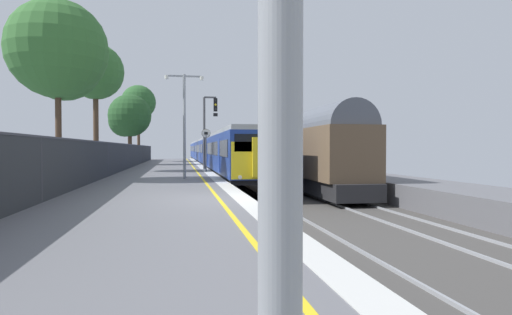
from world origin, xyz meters
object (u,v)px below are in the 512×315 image
platform_lamp_mid (184,117)px  background_tree_centre (138,103)px  commuter_train_at_platform (210,151)px  background_tree_back (60,54)px  background_tree_left (128,117)px  signal_gantry (208,124)px  freight_train_adjacent_track (262,148)px  background_tree_right (95,74)px  speed_limit_sign (206,145)px

platform_lamp_mid → background_tree_centre: size_ratio=0.59×
commuter_train_at_platform → background_tree_back: size_ratio=7.38×
platform_lamp_mid → background_tree_left: bearing=104.0°
signal_gantry → background_tree_back: 13.23m
freight_train_adjacent_track → background_tree_right: background_tree_right is taller
speed_limit_sign → background_tree_back: 10.87m
commuter_train_at_platform → signal_gantry: 18.54m
commuter_train_at_platform → background_tree_centre: bearing=165.7°
freight_train_adjacent_track → background_tree_centre: size_ratio=4.88×
signal_gantry → background_tree_back: bearing=-127.2°
speed_limit_sign → background_tree_left: size_ratio=0.42×
commuter_train_at_platform → background_tree_left: size_ratio=9.42×
freight_train_adjacent_track → background_tree_left: background_tree_left is taller
background_tree_back → background_tree_left: bearing=87.6°
background_tree_right → background_tree_left: bearing=86.4°
freight_train_adjacent_track → background_tree_right: size_ratio=5.16×
commuter_train_at_platform → background_tree_centre: background_tree_centre is taller
background_tree_left → signal_gantry: bearing=-56.4°
platform_lamp_mid → background_tree_right: 10.48m
background_tree_right → background_tree_back: 8.46m
commuter_train_at_platform → background_tree_centre: (-8.42, 2.14, 5.71)m
freight_train_adjacent_track → signal_gantry: size_ratio=8.14×
platform_lamp_mid → background_tree_centre: background_tree_centre is taller
platform_lamp_mid → background_tree_centre: bearing=99.5°
background_tree_left → background_tree_back: size_ratio=0.78×
commuter_train_at_platform → platform_lamp_mid: platform_lamp_mid is taller
freight_train_adjacent_track → background_tree_right: bearing=-146.4°
speed_limit_sign → background_tree_right: background_tree_right is taller
background_tree_left → background_tree_centre: background_tree_centre is taller
signal_gantry → background_tree_left: size_ratio=0.81×
commuter_train_at_platform → background_tree_right: bearing=-114.5°
background_tree_right → background_tree_back: background_tree_back is taller
freight_train_adjacent_track → platform_lamp_mid: (-7.36, -16.77, 1.62)m
background_tree_left → platform_lamp_mid: bearing=-76.0°
signal_gantry → platform_lamp_mid: signal_gantry is taller
platform_lamp_mid → background_tree_back: bearing=-175.7°
signal_gantry → background_tree_left: (-6.94, 10.44, 1.19)m
commuter_train_at_platform → signal_gantry: (-1.49, -18.36, 2.14)m
commuter_train_at_platform → background_tree_right: size_ratio=7.40×
signal_gantry → background_tree_back: size_ratio=0.63×
signal_gantry → speed_limit_sign: 4.03m
speed_limit_sign → commuter_train_at_platform: bearing=85.2°
platform_lamp_mid → background_tree_right: background_tree_right is taller
background_tree_back → signal_gantry: bearing=52.8°
background_tree_left → background_tree_right: background_tree_right is taller
speed_limit_sign → background_tree_back: background_tree_back is taller
commuter_train_at_platform → background_tree_back: 30.54m
background_tree_left → background_tree_right: size_ratio=0.79×
speed_limit_sign → background_tree_centre: bearing=105.2°
freight_train_adjacent_track → background_tree_right: 16.63m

